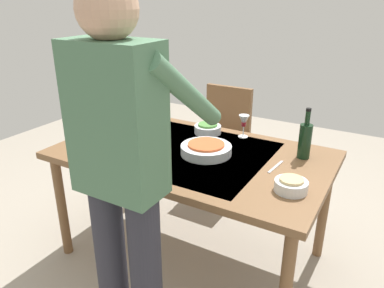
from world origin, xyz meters
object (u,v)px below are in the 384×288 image
(dining_table, at_px, (192,162))
(wine_bottle, at_px, (305,140))
(serving_bowl_pasta, at_px, (206,149))
(side_bowl_bread, at_px, (291,185))
(chair_near, at_px, (223,135))
(water_cup_near_left, at_px, (138,119))
(wine_glass_right, at_px, (161,147))
(dinner_plate_near, at_px, (150,134))
(wine_glass_left, at_px, (244,122))
(side_bowl_salad, at_px, (208,129))
(water_cup_near_right, at_px, (106,127))
(person_server, at_px, (123,170))

(dining_table, xyz_separation_m, wine_bottle, (-0.60, -0.25, 0.18))
(dining_table, xyz_separation_m, serving_bowl_pasta, (-0.09, -0.01, 0.10))
(side_bowl_bread, bearing_deg, chair_near, -50.53)
(chair_near, relative_size, water_cup_near_left, 8.73)
(side_bowl_bread, bearing_deg, wine_glass_right, 4.97)
(wine_glass_right, bearing_deg, dining_table, -103.59)
(chair_near, xyz_separation_m, dinner_plate_near, (0.18, 0.76, 0.22))
(dining_table, relative_size, wine_glass_left, 10.64)
(wine_glass_left, distance_m, side_bowl_salad, 0.25)
(water_cup_near_right, bearing_deg, wine_glass_left, -154.25)
(wine_glass_right, bearing_deg, wine_bottle, -143.38)
(person_server, height_order, side_bowl_bread, person_server)
(side_bowl_salad, xyz_separation_m, side_bowl_bread, (-0.72, 0.50, 0.00))
(person_server, xyz_separation_m, side_bowl_bread, (-0.54, -0.57, -0.19))
(wine_glass_right, distance_m, dinner_plate_near, 0.48)
(person_server, relative_size, wine_glass_left, 11.19)
(person_server, relative_size, wine_glass_right, 11.19)
(water_cup_near_right, height_order, side_bowl_salad, water_cup_near_right)
(wine_glass_right, relative_size, dinner_plate_near, 0.66)
(wine_glass_left, relative_size, wine_glass_right, 1.00)
(person_server, bearing_deg, dinner_plate_near, -59.53)
(side_bowl_salad, bearing_deg, water_cup_near_left, 12.55)
(water_cup_near_left, height_order, water_cup_near_right, water_cup_near_left)
(dining_table, xyz_separation_m, side_bowl_salad, (0.07, -0.33, 0.10))
(water_cup_near_right, distance_m, side_bowl_salad, 0.69)
(chair_near, xyz_separation_m, water_cup_near_left, (0.37, 0.65, 0.27))
(side_bowl_salad, bearing_deg, wine_glass_right, 90.98)
(person_server, distance_m, serving_bowl_pasta, 0.78)
(wine_glass_right, bearing_deg, wine_glass_left, -110.17)
(side_bowl_salad, height_order, dinner_plate_near, side_bowl_salad)
(water_cup_near_left, height_order, serving_bowl_pasta, water_cup_near_left)
(wine_glass_left, bearing_deg, water_cup_near_right, 25.75)
(chair_near, xyz_separation_m, side_bowl_salad, (-0.14, 0.53, 0.25))
(wine_bottle, xyz_separation_m, water_cup_near_left, (1.17, 0.04, -0.06))
(chair_near, height_order, water_cup_near_left, chair_near)
(wine_glass_right, relative_size, water_cup_near_right, 1.59)
(water_cup_near_left, relative_size, side_bowl_bread, 0.65)
(chair_near, relative_size, wine_glass_right, 6.03)
(person_server, xyz_separation_m, serving_bowl_pasta, (0.02, -0.75, -0.19))
(serving_bowl_pasta, bearing_deg, dinner_plate_near, -10.51)
(dinner_plate_near, bearing_deg, chair_near, -103.57)
(serving_bowl_pasta, bearing_deg, wine_glass_left, -102.25)
(wine_bottle, height_order, serving_bowl_pasta, wine_bottle)
(person_server, distance_m, water_cup_near_right, 1.07)
(wine_glass_right, bearing_deg, chair_near, -82.44)
(wine_glass_left, bearing_deg, water_cup_near_left, 12.68)
(water_cup_near_right, distance_m, serving_bowl_pasta, 0.75)
(wine_bottle, bearing_deg, wine_glass_right, 36.62)
(wine_glass_right, height_order, dinner_plate_near, wine_glass_right)
(water_cup_near_left, bearing_deg, serving_bowl_pasta, 162.96)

